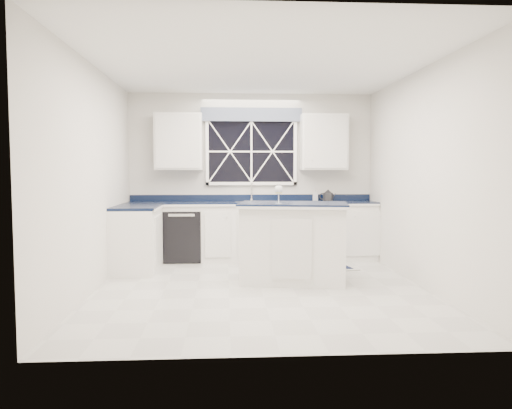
{
  "coord_description": "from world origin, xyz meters",
  "views": [
    {
      "loc": [
        -0.43,
        -6.02,
        1.45
      ],
      "look_at": [
        -0.03,
        0.4,
        1.0
      ],
      "focal_mm": 35.0,
      "sensor_mm": 36.0,
      "label": 1
    }
  ],
  "objects": [
    {
      "name": "wine_glass",
      "position": [
        0.24,
        0.24,
        1.19
      ],
      "size": [
        0.1,
        0.1,
        0.24
      ],
      "color": "silver",
      "rests_on": "island"
    },
    {
      "name": "island",
      "position": [
        0.44,
        0.35,
        0.52
      ],
      "size": [
        1.5,
        1.05,
        1.03
      ],
      "rotation": [
        0.0,
        0.0,
        -0.17
      ],
      "color": "silver",
      "rests_on": "ground"
    },
    {
      "name": "base_cabinets",
      "position": [
        -0.33,
        1.78,
        0.45
      ],
      "size": [
        3.99,
        1.6,
        0.9
      ],
      "color": "silver",
      "rests_on": "ground"
    },
    {
      "name": "rug",
      "position": [
        0.77,
        1.24,
        0.01
      ],
      "size": [
        1.48,
        1.07,
        0.02
      ],
      "rotation": [
        0.0,
        0.0,
        0.21
      ],
      "color": "#B4B4AF",
      "rests_on": "ground"
    },
    {
      "name": "back_wall",
      "position": [
        0.0,
        2.25,
        1.35
      ],
      "size": [
        4.0,
        0.1,
        2.7
      ],
      "primitive_type": "cube",
      "color": "silver",
      "rests_on": "ground"
    },
    {
      "name": "upper_cabinets",
      "position": [
        0.0,
        2.08,
        1.9
      ],
      "size": [
        3.1,
        0.34,
        0.9
      ],
      "color": "silver",
      "rests_on": "ground"
    },
    {
      "name": "window",
      "position": [
        0.0,
        2.2,
        1.83
      ],
      "size": [
        1.65,
        0.09,
        1.26
      ],
      "color": "black",
      "rests_on": "ground"
    },
    {
      "name": "kettle",
      "position": [
        1.24,
        2.04,
        1.03
      ],
      "size": [
        0.27,
        0.2,
        0.19
      ],
      "rotation": [
        0.0,
        0.0,
        -0.28
      ],
      "color": "#29292B",
      "rests_on": "countertop"
    },
    {
      "name": "ground",
      "position": [
        0.0,
        0.0,
        0.0
      ],
      "size": [
        4.5,
        4.5,
        0.0
      ],
      "primitive_type": "plane",
      "color": "#A9A8A4",
      "rests_on": "ground"
    },
    {
      "name": "dishwasher",
      "position": [
        -1.1,
        1.95,
        0.41
      ],
      "size": [
        0.6,
        0.58,
        0.82
      ],
      "primitive_type": "cube",
      "color": "black",
      "rests_on": "ground"
    },
    {
      "name": "countertop",
      "position": [
        0.0,
        1.95,
        0.92
      ],
      "size": [
        3.98,
        0.64,
        0.04
      ],
      "primitive_type": "cube",
      "color": "black",
      "rests_on": "base_cabinets"
    },
    {
      "name": "soap_bottle",
      "position": [
        1.06,
        2.17,
        1.03
      ],
      "size": [
        0.1,
        0.1,
        0.19
      ],
      "primitive_type": "imported",
      "rotation": [
        0.0,
        0.0,
        -0.16
      ],
      "color": "silver",
      "rests_on": "countertop"
    },
    {
      "name": "faucet",
      "position": [
        0.0,
        2.14,
        1.1
      ],
      "size": [
        0.05,
        0.2,
        0.3
      ],
      "color": "silver",
      "rests_on": "countertop"
    }
  ]
}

